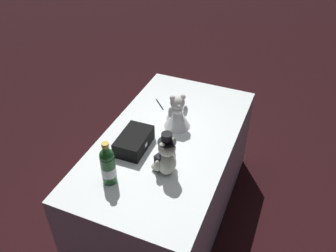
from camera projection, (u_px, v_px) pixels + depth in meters
name	position (u px, v px, depth m)	size (l,w,h in m)	color
ground_plane	(168.00, 209.00, 2.77)	(12.00, 12.00, 0.00)	black
reception_table	(168.00, 177.00, 2.55)	(1.52, 0.83, 0.72)	white
teddy_bear_groom	(166.00, 157.00, 2.02)	(0.15, 0.15, 0.29)	silver
teddy_bear_bride	(177.00, 112.00, 2.38)	(0.24, 0.22, 0.25)	white
champagne_bottle	(108.00, 165.00, 1.95)	(0.08, 0.08, 0.28)	#1C5321
signing_pen	(160.00, 104.00, 2.64)	(0.11, 0.11, 0.01)	black
gift_case_black	(134.00, 141.00, 2.23)	(0.28, 0.18, 0.10)	black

